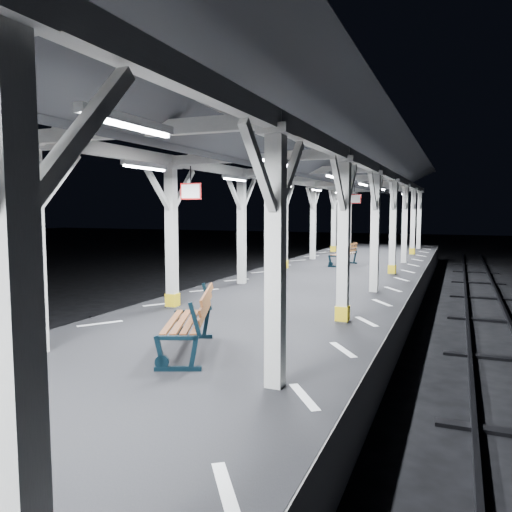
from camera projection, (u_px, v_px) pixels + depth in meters
The scene contains 8 objects.
ground at pixel (210, 389), 9.14m from camera, with size 120.00×120.00×0.00m, color black.
platform at pixel (209, 362), 9.09m from camera, with size 6.00×50.00×1.00m, color black.
hazard_stripes_left at pixel (100, 324), 9.96m from camera, with size 1.00×48.00×0.01m, color silver.
hazard_stripes_right at pixel (343, 350), 8.12m from camera, with size 1.00×48.00×0.01m, color silver.
track_left at pixel (8, 355), 11.01m from camera, with size 2.20×60.00×0.16m.
canopy at pixel (207, 136), 8.69m from camera, with size 5.40×49.00×4.65m.
bench_mid at pixel (193, 320), 7.91m from camera, with size 1.33×1.98×1.01m.
bench_far at pixel (345, 253), 20.17m from camera, with size 0.87×1.76×0.91m.
Camera 1 is at (4.14, -7.89, 3.29)m, focal length 35.00 mm.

